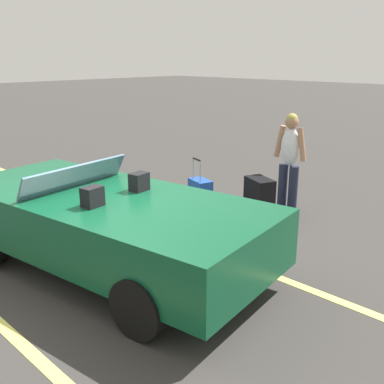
{
  "coord_description": "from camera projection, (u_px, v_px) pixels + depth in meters",
  "views": [
    {
      "loc": [
        -4.22,
        2.89,
        2.5
      ],
      "look_at": [
        -0.22,
        -1.24,
        0.75
      ],
      "focal_mm": 41.86,
      "sensor_mm": 36.0,
      "label": 1
    }
  ],
  "objects": [
    {
      "name": "convertible_car",
      "position": [
        95.0,
        219.0,
        5.47
      ],
      "size": [
        4.34,
        2.3,
        1.24
      ],
      "rotation": [
        0.0,
        0.0,
        0.14
      ],
      "color": "#0F4C2D",
      "rests_on": "ground_plane"
    },
    {
      "name": "suitcase_small_carryon",
      "position": [
        222.0,
        223.0,
        6.3
      ],
      "size": [
        0.26,
        0.36,
        0.5
      ],
      "rotation": [
        0.0,
        0.0,
        3.02
      ],
      "color": "#991E8C",
      "rests_on": "ground_plane"
    },
    {
      "name": "traveler_person",
      "position": [
        290.0,
        159.0,
        7.15
      ],
      "size": [
        0.6,
        0.23,
        1.65
      ],
      "rotation": [
        0.0,
        0.0,
        1.54
      ],
      "color": "#1E2338",
      "rests_on": "ground_plane"
    },
    {
      "name": "lot_line_near",
      "position": [
        180.0,
        239.0,
        6.37
      ],
      "size": [
        18.0,
        0.12,
        0.01
      ],
      "primitive_type": "cube",
      "color": "#EAE066",
      "rests_on": "ground_plane"
    },
    {
      "name": "ground_plane",
      "position": [
        109.0,
        267.0,
        5.53
      ],
      "size": [
        80.0,
        80.0,
        0.0
      ],
      "primitive_type": "plane",
      "color": "#383533"
    },
    {
      "name": "suitcase_medium_bright",
      "position": [
        200.0,
        198.0,
        7.19
      ],
      "size": [
        0.45,
        0.35,
        0.97
      ],
      "rotation": [
        0.0,
        0.0,
        4.42
      ],
      "color": "#1E479E",
      "rests_on": "ground_plane"
    },
    {
      "name": "suitcase_large_black",
      "position": [
        259.0,
        202.0,
        6.83
      ],
      "size": [
        0.55,
        0.45,
        0.74
      ],
      "rotation": [
        0.0,
        0.0,
        4.31
      ],
      "color": "black",
      "rests_on": "ground_plane"
    }
  ]
}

